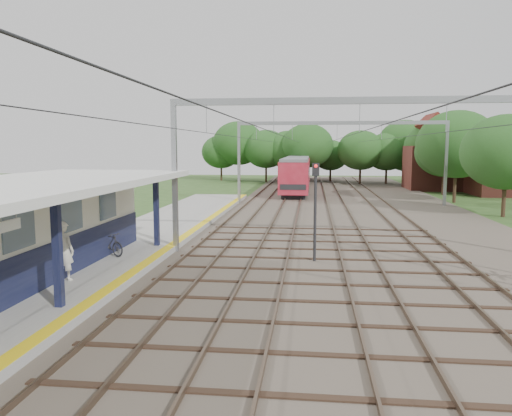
{
  "coord_description": "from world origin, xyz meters",
  "views": [
    {
      "loc": [
        1.21,
        -7.07,
        4.87
      ],
      "look_at": [
        -1.79,
        19.48,
        1.6
      ],
      "focal_mm": 35.0,
      "sensor_mm": 36.0,
      "label": 1
    }
  ],
  "objects_px": {
    "person": "(64,251)",
    "signal_post": "(315,202)",
    "train": "(298,170)",
    "bicycle": "(109,244)"
  },
  "relations": [
    {
      "from": "person",
      "to": "signal_post",
      "type": "xyz_separation_m",
      "value": [
        8.5,
        4.93,
        1.26
      ]
    },
    {
      "from": "person",
      "to": "train",
      "type": "distance_m",
      "value": 46.79
    },
    {
      "from": "train",
      "to": "signal_post",
      "type": "relative_size",
      "value": 8.24
    },
    {
      "from": "person",
      "to": "train",
      "type": "xyz_separation_m",
      "value": [
        6.65,
        46.31,
        0.69
      ]
    },
    {
      "from": "bicycle",
      "to": "train",
      "type": "distance_m",
      "value": 42.98
    },
    {
      "from": "bicycle",
      "to": "signal_post",
      "type": "height_order",
      "value": "signal_post"
    },
    {
      "from": "person",
      "to": "train",
      "type": "bearing_deg",
      "value": -87.91
    },
    {
      "from": "bicycle",
      "to": "signal_post",
      "type": "xyz_separation_m",
      "value": [
        8.54,
        1.05,
        1.77
      ]
    },
    {
      "from": "bicycle",
      "to": "signal_post",
      "type": "relative_size",
      "value": 0.4
    },
    {
      "from": "train",
      "to": "person",
      "type": "bearing_deg",
      "value": -98.18
    }
  ]
}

